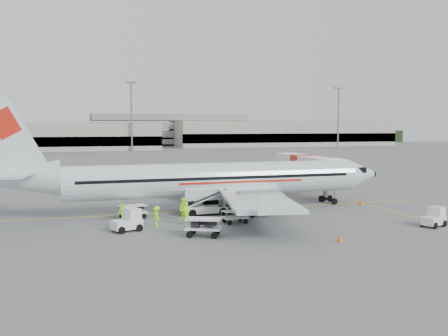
{
  "coord_description": "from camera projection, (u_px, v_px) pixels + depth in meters",
  "views": [
    {
      "loc": [
        -14.49,
        -44.49,
        7.83
      ],
      "look_at": [
        0.0,
        2.0,
        3.8
      ],
      "focal_mm": 40.0,
      "sensor_mm": 36.0,
      "label": 1
    }
  ],
  "objects": [
    {
      "name": "mast_east",
      "position": [
        338.0,
        118.0,
        182.36
      ],
      "size": [
        3.2,
        1.2,
        22.0
      ],
      "primitive_type": null,
      "color": "slate",
      "rests_on": "ground"
    },
    {
      "name": "crew_a",
      "position": [
        187.0,
        213.0,
        39.98
      ],
      "size": [
        0.77,
        0.78,
        1.82
      ],
      "primitive_type": "imported",
      "rotation": [
        0.0,
        0.0,
        0.84
      ],
      "color": "#9DFA12",
      "rests_on": "ground"
    },
    {
      "name": "stripe_cross",
      "position": [
        410.0,
        216.0,
        43.81
      ],
      "size": [
        0.2,
        20.0,
        0.01
      ],
      "primitive_type": "cube",
      "color": "yellow",
      "rests_on": "ground"
    },
    {
      "name": "aircraft",
      "position": [
        217.0,
        157.0,
        46.15
      ],
      "size": [
        36.97,
        29.14,
        10.1
      ],
      "primitive_type": null,
      "rotation": [
        0.0,
        0.0,
        0.01
      ],
      "color": "silver",
      "rests_on": "ground"
    },
    {
      "name": "ground",
      "position": [
        230.0,
        210.0,
        47.27
      ],
      "size": [
        360.0,
        360.0,
        0.0
      ],
      "primitive_type": "plane",
      "color": "#56595B"
    },
    {
      "name": "stripe_lead",
      "position": [
        230.0,
        209.0,
        47.27
      ],
      "size": [
        44.0,
        0.2,
        0.01
      ],
      "primitive_type": "cube",
      "color": "yellow",
      "rests_on": "ground"
    },
    {
      "name": "cone_port",
      "position": [
        251.0,
        190.0,
        59.6
      ],
      "size": [
        0.42,
        0.42,
        0.68
      ],
      "primitive_type": "cone",
      "color": "orange",
      "rests_on": "ground"
    },
    {
      "name": "tug_mid",
      "position": [
        245.0,
        208.0,
        43.54
      ],
      "size": [
        2.23,
        1.77,
        1.51
      ],
      "primitive_type": null,
      "rotation": [
        0.0,
        0.0,
        -0.38
      ],
      "color": "white",
      "rests_on": "ground"
    },
    {
      "name": "terminal_east",
      "position": [
        283.0,
        134.0,
        205.58
      ],
      "size": [
        90.0,
        26.0,
        10.0
      ],
      "primitive_type": null,
      "color": "gray",
      "rests_on": "ground"
    },
    {
      "name": "cart_empty_a",
      "position": [
        235.0,
        217.0,
        40.51
      ],
      "size": [
        2.12,
        1.37,
        1.06
      ],
      "primitive_type": null,
      "rotation": [
        0.0,
        0.0,
        0.09
      ],
      "color": "white",
      "rests_on": "ground"
    },
    {
      "name": "crew_b",
      "position": [
        184.0,
        209.0,
        41.63
      ],
      "size": [
        1.17,
        1.16,
        1.91
      ],
      "primitive_type": "imported",
      "rotation": [
        0.0,
        0.0,
        -0.77
      ],
      "color": "#9DFA12",
      "rests_on": "ground"
    },
    {
      "name": "crew_c",
      "position": [
        157.0,
        216.0,
        39.26
      ],
      "size": [
        0.78,
        1.13,
        1.61
      ],
      "primitive_type": "imported",
      "rotation": [
        0.0,
        0.0,
        1.76
      ],
      "color": "#9DFA12",
      "rests_on": "ground"
    },
    {
      "name": "belt_loader",
      "position": [
        205.0,
        199.0,
        44.36
      ],
      "size": [
        5.27,
        2.17,
        2.81
      ],
      "primitive_type": null,
      "rotation": [
        0.0,
        0.0,
        0.04
      ],
      "color": "white",
      "rests_on": "ground"
    },
    {
      "name": "cart_loaded_b",
      "position": [
        204.0,
        227.0,
        35.63
      ],
      "size": [
        2.93,
        2.42,
        1.32
      ],
      "primitive_type": null,
      "rotation": [
        0.0,
        0.0,
        -0.43
      ],
      "color": "white",
      "rests_on": "ground"
    },
    {
      "name": "cone_stbd",
      "position": [
        340.0,
        237.0,
        34.07
      ],
      "size": [
        0.37,
        0.37,
        0.6
      ],
      "primitive_type": "cone",
      "color": "orange",
      "rests_on": "ground"
    },
    {
      "name": "cart_loaded_a",
      "position": [
        133.0,
        212.0,
        42.54
      ],
      "size": [
        2.51,
        1.86,
        1.17
      ],
      "primitive_type": null,
      "rotation": [
        0.0,
        0.0,
        0.26
      ],
      "color": "white",
      "rests_on": "ground"
    },
    {
      "name": "tug_aft",
      "position": [
        127.0,
        220.0,
        37.36
      ],
      "size": [
        2.47,
        1.95,
        1.68
      ],
      "primitive_type": null,
      "rotation": [
        0.0,
        0.0,
        0.38
      ],
      "color": "white",
      "rests_on": "ground"
    },
    {
      "name": "mast_center",
      "position": [
        132.0,
        117.0,
        160.12
      ],
      "size": [
        3.2,
        1.2,
        22.0
      ],
      "primitive_type": null,
      "color": "slate",
      "rests_on": "ground"
    },
    {
      "name": "jet_bridge",
      "position": [
        303.0,
        174.0,
        58.23
      ],
      "size": [
        4.73,
        17.58,
        4.56
      ],
      "primitive_type": null,
      "rotation": [
        0.0,
        0.0,
        -0.09
      ],
      "color": "white",
      "rests_on": "ground"
    },
    {
      "name": "tug_fore",
      "position": [
        433.0,
        217.0,
        39.1
      ],
      "size": [
        2.26,
        1.76,
        1.53
      ],
      "primitive_type": null,
      "rotation": [
        0.0,
        0.0,
        0.36
      ],
      "color": "white",
      "rests_on": "ground"
    },
    {
      "name": "crew_d",
      "position": [
        123.0,
        213.0,
        40.73
      ],
      "size": [
        1.03,
        0.71,
        1.62
      ],
      "primitive_type": "imported",
      "rotation": [
        0.0,
        0.0,
        3.5
      ],
      "color": "#9DFA12",
      "rests_on": "ground"
    },
    {
      "name": "cone_nose",
      "position": [
        362.0,
        202.0,
        50.2
      ],
      "size": [
        0.39,
        0.39,
        0.63
      ],
      "primitive_type": "cone",
      "color": "orange",
      "rests_on": "ground"
    },
    {
      "name": "treeline",
      "position": [
        104.0,
        138.0,
        213.53
      ],
      "size": [
        300.0,
        3.0,
        6.0
      ],
      "primitive_type": null,
      "color": "black",
      "rests_on": "ground"
    },
    {
      "name": "parking_garage",
      "position": [
        168.0,
        129.0,
        206.34
      ],
      "size": [
        62.0,
        24.0,
        14.0
      ],
      "primitive_type": null,
      "color": "slate",
      "rests_on": "ground"
    }
  ]
}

